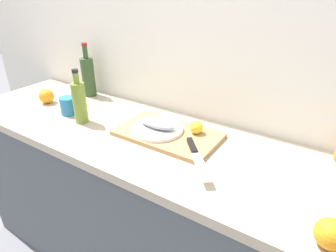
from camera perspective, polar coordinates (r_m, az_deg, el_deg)
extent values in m
cube|color=white|center=(1.46, 1.94, 16.08)|extent=(3.20, 0.05, 2.50)
cube|color=#4C5159|center=(1.60, -4.84, -16.35)|extent=(2.00, 0.58, 0.86)
cube|color=#B7A88E|center=(1.33, -5.59, -2.15)|extent=(2.00, 0.60, 0.04)
cube|color=tan|center=(1.29, 0.00, -1.58)|extent=(0.45, 0.27, 0.02)
cylinder|color=white|center=(1.30, -2.11, -0.52)|extent=(0.23, 0.23, 0.01)
ellipsoid|color=gray|center=(1.28, -2.13, 0.48)|extent=(0.17, 0.07, 0.04)
cube|color=silver|center=(1.05, 6.51, -7.92)|extent=(0.15, 0.16, 0.00)
cube|color=black|center=(1.17, 4.74, -3.89)|extent=(0.09, 0.10, 0.02)
sphere|color=yellow|center=(1.27, 5.59, -0.24)|extent=(0.06, 0.06, 0.06)
cylinder|color=olive|center=(1.44, -16.94, 4.33)|extent=(0.06, 0.06, 0.20)
cylinder|color=olive|center=(1.40, -17.61, 8.95)|extent=(0.03, 0.03, 0.05)
cylinder|color=black|center=(1.39, -17.80, 10.24)|extent=(0.03, 0.03, 0.02)
cylinder|color=#2D4723|center=(1.78, -15.34, 9.20)|extent=(0.07, 0.07, 0.22)
cylinder|color=#2D4723|center=(1.74, -15.94, 13.76)|extent=(0.03, 0.03, 0.07)
cylinder|color=maroon|center=(1.73, -16.12, 15.14)|extent=(0.03, 0.03, 0.02)
cylinder|color=#2672B2|center=(1.57, -18.97, 3.79)|extent=(0.08, 0.08, 0.09)
torus|color=#2672B2|center=(1.53, -17.75, 3.56)|extent=(0.06, 0.01, 0.06)
sphere|color=orange|center=(0.90, 29.30, -17.98)|extent=(0.08, 0.08, 0.08)
sphere|color=orange|center=(1.76, -22.67, 5.45)|extent=(0.08, 0.08, 0.08)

